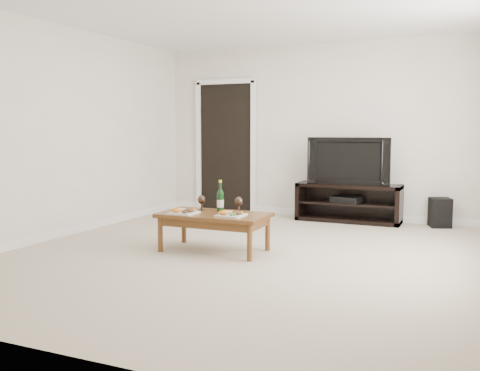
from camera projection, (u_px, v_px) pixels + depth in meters
name	position (u px, v px, depth m)	size (l,w,h in m)	color
floor	(247.00, 255.00, 5.67)	(5.50, 5.50, 0.00)	#BEAE99
back_wall	(320.00, 131.00, 8.05)	(5.00, 0.04, 2.60)	beige
ceiling	(248.00, 1.00, 5.39)	(5.00, 5.50, 0.04)	white
doorway	(226.00, 148.00, 8.67)	(0.90, 0.02, 2.05)	black
media_console	(348.00, 203.00, 7.70)	(1.48, 0.45, 0.55)	black
television	(349.00, 161.00, 7.63)	(1.16, 0.15, 0.67)	black
av_receiver	(346.00, 199.00, 7.69)	(0.40, 0.30, 0.08)	black
subwoofer	(440.00, 213.00, 7.28)	(0.27, 0.27, 0.40)	black
coffee_table	(214.00, 232.00, 5.84)	(1.17, 0.64, 0.42)	brown
plate_left	(184.00, 210.00, 5.80)	(0.27, 0.27, 0.07)	white
plate_right	(231.00, 213.00, 5.63)	(0.27, 0.27, 0.07)	white
wine_bottle	(220.00, 196.00, 5.95)	(0.07, 0.07, 0.35)	black
goblet_left	(202.00, 203.00, 6.03)	(0.09, 0.09, 0.17)	#39281F
goblet_right	(239.00, 204.00, 5.90)	(0.09, 0.09, 0.17)	#39281F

